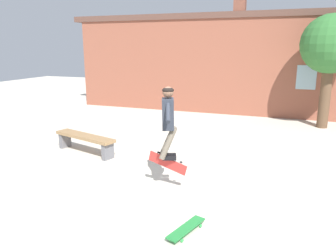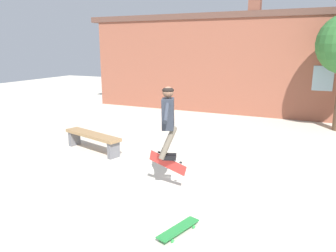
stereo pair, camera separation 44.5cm
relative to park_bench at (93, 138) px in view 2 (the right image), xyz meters
name	(u,v)px [view 2 (the right image)]	position (x,y,z in m)	size (l,w,h in m)	color
ground_plane	(183,197)	(3.26, -1.57, -0.37)	(40.00, 40.00, 0.00)	beige
building_backdrop	(261,63)	(3.25, 6.55, 1.74)	(15.72, 0.52, 5.48)	#93513D
park_bench	(93,138)	(0.00, 0.00, 0.00)	(1.97, 0.89, 0.49)	#99754C
skater	(168,117)	(2.83, -1.31, 1.09)	(0.57, 1.34, 1.41)	#282D38
skateboard_flipping	(168,163)	(2.82, -1.32, 0.16)	(0.84, 0.15, 0.42)	red
skateboard_resting	(178,229)	(3.65, -2.74, -0.30)	(0.42, 0.83, 0.08)	#237F38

